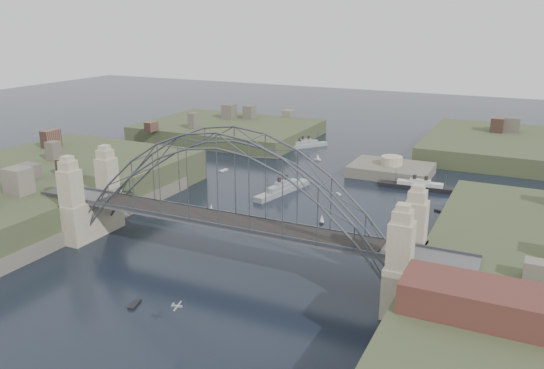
{
  "coord_description": "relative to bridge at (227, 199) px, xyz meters",
  "views": [
    {
      "loc": [
        46.35,
        -77.89,
        42.69
      ],
      "look_at": [
        0.0,
        18.0,
        10.0
      ],
      "focal_mm": 36.24,
      "sensor_mm": 36.0,
      "label": 1
    }
  ],
  "objects": [
    {
      "name": "ground",
      "position": [
        0.0,
        0.0,
        -12.32
      ],
      "size": [
        500.0,
        500.0,
        0.0
      ],
      "primitive_type": "plane",
      "color": "black",
      "rests_on": "ground"
    },
    {
      "name": "bridge",
      "position": [
        0.0,
        0.0,
        0.0
      ],
      "size": [
        84.0,
        13.8,
        24.6
      ],
      "color": "#535355",
      "rests_on": "ground"
    },
    {
      "name": "shore_west",
      "position": [
        -57.32,
        0.0,
        -10.35
      ],
      "size": [
        50.5,
        90.0,
        12.0
      ],
      "color": "#3B4428",
      "rests_on": "ground"
    },
    {
      "name": "headland_nw",
      "position": [
        -55.0,
        95.0,
        -11.82
      ],
      "size": [
        60.0,
        45.0,
        9.0
      ],
      "primitive_type": "cube",
      "color": "#3B4428",
      "rests_on": "ground"
    },
    {
      "name": "headland_ne",
      "position": [
        50.0,
        110.0,
        -11.57
      ],
      "size": [
        70.0,
        55.0,
        9.5
      ],
      "primitive_type": "cube",
      "color": "#3B4428",
      "rests_on": "ground"
    },
    {
      "name": "fort_island",
      "position": [
        12.0,
        70.0,
        -12.66
      ],
      "size": [
        22.0,
        16.0,
        9.4
      ],
      "color": "#5D574B",
      "rests_on": "ground"
    },
    {
      "name": "wharf_shed",
      "position": [
        44.0,
        -14.0,
        -2.32
      ],
      "size": [
        20.0,
        8.0,
        4.0
      ],
      "primitive_type": "cube",
      "color": "#592D26",
      "rests_on": "shore_east"
    },
    {
      "name": "naval_cruiser_near",
      "position": [
        -8.58,
        41.98,
        -11.39
      ],
      "size": [
        6.97,
        20.23,
        6.04
      ],
      "color": "#92979A",
      "rests_on": "ground"
    },
    {
      "name": "naval_cruiser_far",
      "position": [
        -22.64,
        91.16,
        -11.48
      ],
      "size": [
        11.64,
        14.05,
        5.43
      ],
      "color": "#92979A",
      "rests_on": "ground"
    },
    {
      "name": "ocean_liner",
      "position": [
        22.0,
        59.9,
        -11.53
      ],
      "size": [
        20.89,
        4.19,
        5.09
      ],
      "color": "black",
      "rests_on": "ground"
    },
    {
      "name": "aeroplane",
      "position": [
        5.34,
        -23.22,
        -7.67
      ],
      "size": [
        1.53,
        2.73,
        0.4
      ],
      "color": "#A6A7AE"
    },
    {
      "name": "small_boat_a",
      "position": [
        -17.04,
        21.54,
        -11.45
      ],
      "size": [
        1.6,
        2.47,
        2.38
      ],
      "color": "silver",
      "rests_on": "ground"
    },
    {
      "name": "small_boat_b",
      "position": [
        7.89,
        26.28,
        -11.36
      ],
      "size": [
        1.23,
        1.94,
        2.38
      ],
      "color": "silver",
      "rests_on": "ground"
    },
    {
      "name": "small_boat_c",
      "position": [
        -5.59,
        -19.19,
        -12.17
      ],
      "size": [
        1.68,
        3.13,
        0.45
      ],
      "color": "silver",
      "rests_on": "ground"
    },
    {
      "name": "small_boat_d",
      "position": [
        29.37,
        44.91,
        -12.17
      ],
      "size": [
        2.18,
        1.41,
        0.45
      ],
      "color": "silver",
      "rests_on": "ground"
    },
    {
      "name": "small_boat_e",
      "position": [
        -32.62,
        53.27,
        -12.17
      ],
      "size": [
        1.49,
        3.18,
        0.45
      ],
      "color": "silver",
      "rests_on": "ground"
    },
    {
      "name": "small_boat_f",
      "position": [
        4.61,
        46.8,
        -12.17
      ],
      "size": [
        1.57,
        1.49,
        0.45
      ],
      "color": "silver",
      "rests_on": "ground"
    },
    {
      "name": "small_boat_h",
      "position": [
        -12.58,
        76.6,
        -11.38
      ],
      "size": [
        2.08,
        1.19,
        2.38
      ],
      "color": "silver",
      "rests_on": "ground"
    }
  ]
}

